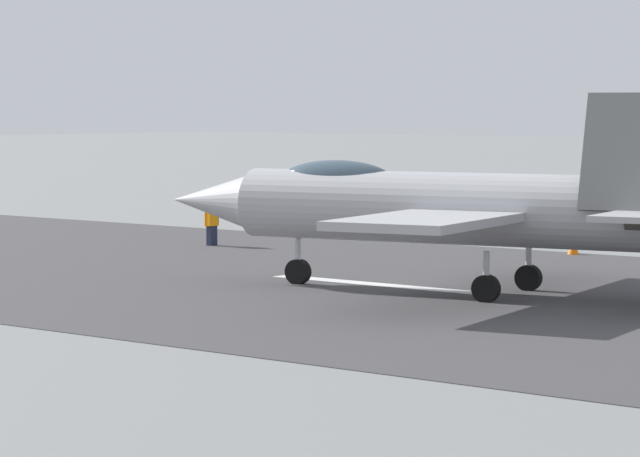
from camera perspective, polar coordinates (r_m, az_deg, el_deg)
The scene contains 5 objects.
ground_plane at distance 49.36m, azimuth 2.72°, elevation -2.01°, with size 400.00×400.00×0.00m, color gray.
runway_strip at distance 49.35m, azimuth 2.74°, elevation -2.00°, with size 240.00×26.00×0.02m.
fighter_jet at distance 47.69m, azimuth 4.26°, elevation 0.78°, with size 17.73×13.82×5.70m.
crew_person at distance 63.59m, azimuth -3.72°, elevation 0.13°, with size 0.32×0.70×1.62m.
marker_cone_mid at distance 60.45m, azimuth 8.64°, elevation -0.64°, with size 0.44×0.44×0.55m, color orange.
Camera 1 is at (-29.64, 39.10, 5.39)m, focal length 93.72 mm.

